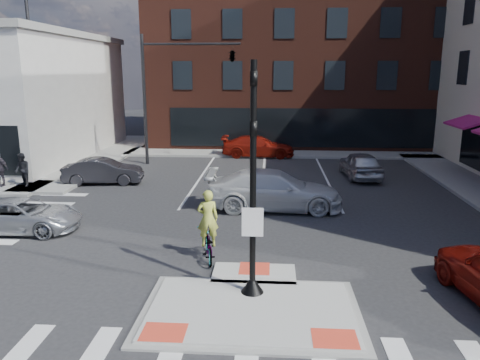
# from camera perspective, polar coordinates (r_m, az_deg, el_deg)

# --- Properties ---
(ground) EXTENTS (120.00, 120.00, 0.00)m
(ground) POSITION_cam_1_polar(r_m,az_deg,el_deg) (12.46, 1.42, -14.78)
(ground) COLOR #28282B
(ground) RESTS_ON ground
(refuge_island) EXTENTS (5.40, 4.65, 0.13)m
(refuge_island) POSITION_cam_1_polar(r_m,az_deg,el_deg) (12.21, 1.37, -15.14)
(refuge_island) COLOR gray
(refuge_island) RESTS_ON ground
(sidewalk_n) EXTENTS (26.00, 3.00, 0.15)m
(sidewalk_n) POSITION_cam_1_polar(r_m,az_deg,el_deg) (33.59, 8.22, 3.18)
(sidewalk_n) COLOR gray
(sidewalk_n) RESTS_ON ground
(building_n) EXTENTS (24.40, 18.40, 15.50)m
(building_n) POSITION_cam_1_polar(r_m,az_deg,el_deg) (43.10, 7.59, 15.70)
(building_n) COLOR #4C2117
(building_n) RESTS_ON ground
(building_far_left) EXTENTS (10.00, 12.00, 10.00)m
(building_far_left) POSITION_cam_1_polar(r_m,az_deg,el_deg) (63.15, -0.13, 12.44)
(building_far_left) COLOR slate
(building_far_left) RESTS_ON ground
(building_far_right) EXTENTS (12.00, 12.00, 12.00)m
(building_far_right) POSITION_cam_1_polar(r_m,az_deg,el_deg) (65.55, 11.72, 13.08)
(building_far_right) COLOR brown
(building_far_right) RESTS_ON ground
(signal_pole) EXTENTS (0.60, 0.60, 5.98)m
(signal_pole) POSITION_cam_1_polar(r_m,az_deg,el_deg) (11.92, 1.57, -3.82)
(signal_pole) COLOR black
(signal_pole) RESTS_ON refuge_island
(mast_arm_signal) EXTENTS (6.10, 2.24, 8.00)m
(mast_arm_signal) POSITION_cam_1_polar(r_m,az_deg,el_deg) (29.26, -3.91, 13.89)
(mast_arm_signal) COLOR black
(mast_arm_signal) RESTS_ON ground
(silver_suv) EXTENTS (4.40, 2.06, 1.22)m
(silver_suv) POSITION_cam_1_polar(r_m,az_deg,el_deg) (19.20, -25.11, -3.91)
(silver_suv) COLOR silver
(silver_suv) RESTS_ON ground
(white_pickup) EXTENTS (5.81, 2.37, 1.68)m
(white_pickup) POSITION_cam_1_polar(r_m,az_deg,el_deg) (20.12, 4.15, -1.22)
(white_pickup) COLOR silver
(white_pickup) RESTS_ON ground
(bg_car_dark) EXTENTS (4.24, 1.95, 1.35)m
(bg_car_dark) POSITION_cam_1_polar(r_m,az_deg,el_deg) (25.68, -16.34, 1.05)
(bg_car_dark) COLOR #27262B
(bg_car_dark) RESTS_ON ground
(bg_car_silver) EXTENTS (2.05, 4.43, 1.47)m
(bg_car_silver) POSITION_cam_1_polar(r_m,az_deg,el_deg) (26.90, 14.46, 1.84)
(bg_car_silver) COLOR silver
(bg_car_silver) RESTS_ON ground
(bg_car_red) EXTENTS (5.02, 2.13, 1.44)m
(bg_car_red) POSITION_cam_1_polar(r_m,az_deg,el_deg) (32.46, 2.22, 4.12)
(bg_car_red) COLOR maroon
(bg_car_red) RESTS_ON ground
(cyclist) EXTENTS (1.00, 1.90, 2.27)m
(cyclist) POSITION_cam_1_polar(r_m,az_deg,el_deg) (14.83, -3.92, -6.87)
(cyclist) COLOR #3F3F44
(cyclist) RESTS_ON ground
(pedestrian_a) EXTENTS (1.04, 1.01, 1.69)m
(pedestrian_a) POSITION_cam_1_polar(r_m,az_deg,el_deg) (25.82, -25.01, 1.13)
(pedestrian_a) COLOR black
(pedestrian_a) RESTS_ON sidewalk_nw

